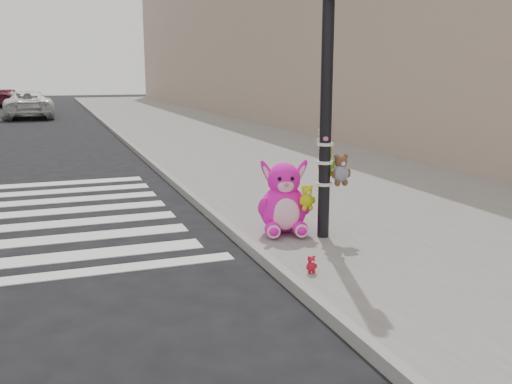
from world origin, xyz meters
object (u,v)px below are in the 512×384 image
object	(u,v)px
pink_bunny	(284,203)
car_white_near	(28,104)
red_teddy	(311,264)
signal_pole	(327,119)

from	to	relation	value
pink_bunny	car_white_near	size ratio (longest dim) A/B	0.21
car_white_near	pink_bunny	bearing A→B (deg)	96.46
pink_bunny	red_teddy	distance (m)	1.74
red_teddy	car_white_near	world-z (taller)	car_white_near
car_white_near	red_teddy	bearing A→B (deg)	95.21
pink_bunny	red_teddy	xyz separation A→B (m)	(-0.36, -1.67, -0.33)
car_white_near	signal_pole	bearing A→B (deg)	97.35
signal_pole	pink_bunny	bearing A→B (deg)	142.97
signal_pole	car_white_near	xyz separation A→B (m)	(-4.49, 26.22, -1.05)
signal_pole	pink_bunny	size ratio (longest dim) A/B	3.72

